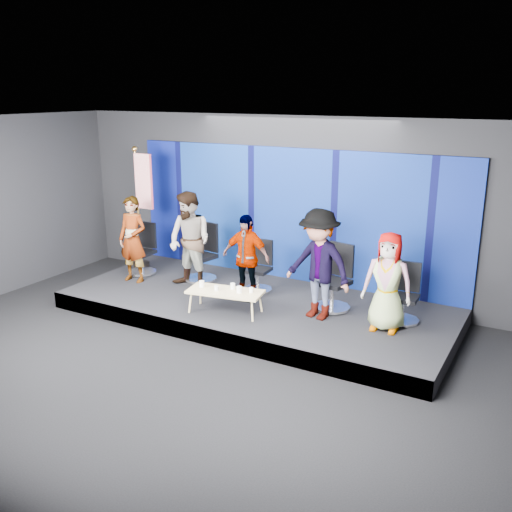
# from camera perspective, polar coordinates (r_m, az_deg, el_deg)

# --- Properties ---
(ground) EXTENTS (10.00, 10.00, 0.00)m
(ground) POSITION_cam_1_polar(r_m,az_deg,el_deg) (8.56, -8.40, -11.44)
(ground) COLOR black
(ground) RESTS_ON ground
(room_walls) EXTENTS (10.02, 8.02, 3.51)m
(room_walls) POSITION_cam_1_polar(r_m,az_deg,el_deg) (7.74, -9.14, 4.70)
(room_walls) COLOR black
(room_walls) RESTS_ON ground
(riser) EXTENTS (7.00, 3.00, 0.30)m
(riser) POSITION_cam_1_polar(r_m,az_deg,el_deg) (10.40, -0.04, -5.19)
(riser) COLOR black
(riser) RESTS_ON ground
(backdrop) EXTENTS (7.00, 0.08, 2.60)m
(backdrop) POSITION_cam_1_polar(r_m,az_deg,el_deg) (11.21, 3.59, 4.13)
(backdrop) COLOR #070B58
(backdrop) RESTS_ON riser
(chair_a) EXTENTS (0.62, 0.62, 1.05)m
(chair_a) POSITION_cam_1_polar(r_m,az_deg,el_deg) (11.97, -11.22, -0.10)
(chair_a) COLOR silver
(chair_a) RESTS_ON riser
(panelist_a) EXTENTS (0.64, 0.43, 1.69)m
(panelist_a) POSITION_cam_1_polar(r_m,az_deg,el_deg) (11.39, -12.23, 1.63)
(panelist_a) COLOR black
(panelist_a) RESTS_ON riser
(chair_b) EXTENTS (0.74, 0.74, 1.15)m
(chair_b) POSITION_cam_1_polar(r_m,az_deg,el_deg) (11.36, -5.38, -0.57)
(chair_b) COLOR silver
(chair_b) RESTS_ON riser
(panelist_b) EXTENTS (1.00, 0.84, 1.86)m
(panelist_b) POSITION_cam_1_polar(r_m,az_deg,el_deg) (10.77, -6.63, 1.50)
(panelist_b) COLOR black
(panelist_b) RESTS_ON riser
(chair_c) EXTENTS (0.57, 0.57, 0.96)m
(chair_c) POSITION_cam_1_polar(r_m,az_deg,el_deg) (10.73, 0.31, -1.84)
(chair_c) COLOR silver
(chair_c) RESTS_ON riser
(panelist_c) EXTENTS (0.93, 0.42, 1.56)m
(panelist_c) POSITION_cam_1_polar(r_m,az_deg,el_deg) (10.18, -1.04, -0.12)
(panelist_c) COLOR black
(panelist_c) RESTS_ON riser
(chair_d) EXTENTS (0.75, 0.75, 1.14)m
(chair_d) POSITION_cam_1_polar(r_m,az_deg,el_deg) (9.92, 7.84, -3.20)
(chair_d) COLOR silver
(chair_d) RESTS_ON riser
(panelist_d) EXTENTS (1.30, 0.90, 1.84)m
(panelist_d) POSITION_cam_1_polar(r_m,az_deg,el_deg) (9.34, 6.28, -0.84)
(panelist_d) COLOR black
(panelist_d) RESTS_ON riser
(chair_e) EXTENTS (0.58, 0.58, 0.98)m
(chair_e) POSITION_cam_1_polar(r_m,az_deg,el_deg) (9.63, 14.60, -4.53)
(chair_e) COLOR silver
(chair_e) RESTS_ON riser
(panelist_e) EXTENTS (0.80, 0.54, 1.58)m
(panelist_e) POSITION_cam_1_polar(r_m,az_deg,el_deg) (9.08, 13.03, -2.54)
(panelist_e) COLOR black
(panelist_e) RESTS_ON riser
(coffee_table) EXTENTS (1.35, 0.75, 0.39)m
(coffee_table) POSITION_cam_1_polar(r_m,az_deg,el_deg) (9.68, -3.10, -3.65)
(coffee_table) COLOR tan
(coffee_table) RESTS_ON riser
(mug_a) EXTENTS (0.09, 0.09, 0.11)m
(mug_a) POSITION_cam_1_polar(r_m,az_deg,el_deg) (9.86, -5.46, -2.80)
(mug_a) COLOR white
(mug_a) RESTS_ON coffee_table
(mug_b) EXTENTS (0.07, 0.07, 0.08)m
(mug_b) POSITION_cam_1_polar(r_m,az_deg,el_deg) (9.67, -3.98, -3.22)
(mug_b) COLOR white
(mug_b) RESTS_ON coffee_table
(mug_c) EXTENTS (0.08, 0.08, 0.10)m
(mug_c) POSITION_cam_1_polar(r_m,az_deg,el_deg) (9.73, -2.34, -3.03)
(mug_c) COLOR white
(mug_c) RESTS_ON coffee_table
(mug_d) EXTENTS (0.09, 0.09, 0.11)m
(mug_d) POSITION_cam_1_polar(r_m,az_deg,el_deg) (9.55, -1.69, -3.37)
(mug_d) COLOR white
(mug_d) RESTS_ON coffee_table
(mug_e) EXTENTS (0.07, 0.07, 0.08)m
(mug_e) POSITION_cam_1_polar(r_m,az_deg,el_deg) (9.55, -0.49, -3.42)
(mug_e) COLOR white
(mug_e) RESTS_ON coffee_table
(flag_stand) EXTENTS (0.59, 0.34, 2.56)m
(flag_stand) POSITION_cam_1_polar(r_m,az_deg,el_deg) (12.05, -11.31, 4.98)
(flag_stand) COLOR black
(flag_stand) RESTS_ON riser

